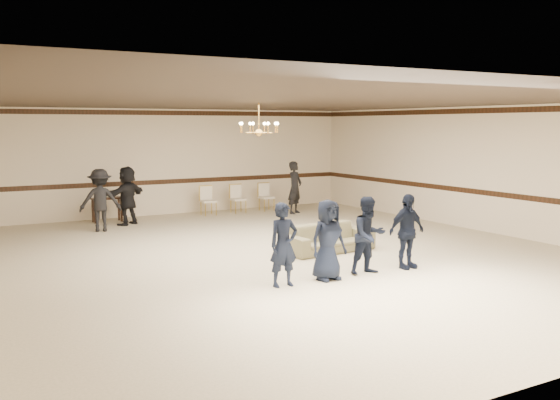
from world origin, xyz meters
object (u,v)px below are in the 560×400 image
Objects in this scene: boy_d at (407,231)px; banquet_chair_left at (208,201)px; boy_b at (328,240)px; adult_left at (100,200)px; chandelier at (259,118)px; boy_c at (369,235)px; adult_mid at (127,196)px; console_table at (107,210)px; boy_a at (284,245)px; banquet_chair_right at (267,197)px; settee at (328,238)px; banquet_chair_mid at (238,199)px; adult_right at (295,188)px.

boy_d reaches higher than banquet_chair_left.
adult_left is (-2.25, 7.08, 0.09)m from boy_b.
chandelier is at bearing 111.93° from boy_d.
adult_mid is (-2.25, 7.78, 0.09)m from boy_c.
console_table is (-2.03, 5.36, -2.53)m from chandelier.
adult_left is (-2.56, 3.89, -2.07)m from chandelier.
banquet_chair_left is at bearing 76.11° from boy_a.
banquet_chair_left is 1.00× the size of banquet_chair_right.
boy_b is 8.72m from console_table.
boy_a is at bearing -143.62° from settee.
boy_c is at bearing -104.01° from banquet_chair_right.
adult_mid is at bearing -171.09° from banquet_chair_right.
adult_mid is at bearing -162.04° from banquet_chair_left.
boy_b is 0.70× the size of settee.
banquet_chair_mid is at bearing 156.83° from adult_mid.
adult_right is (5.10, -0.40, 0.00)m from adult_mid.
chandelier reaches higher than banquet_chair_mid.
boy_a and boy_c have the same top height.
boy_c is at bearing -79.52° from chandelier.
adult_mid is at bearing -129.40° from adult_left.
boy_a is 1.73× the size of console_table.
banquet_chair_mid is 1.06× the size of console_table.
chandelier reaches higher than settee.
chandelier is 6.03m from banquet_chair_mid.
adult_right is (3.44, 4.19, -2.07)m from chandelier.
adult_mid is (0.90, 0.70, 0.00)m from adult_left.
adult_left is 1.84× the size of banquet_chair_right.
settee is 1.27× the size of adult_mid.
adult_right reaches higher than boy_d.
chandelier is 0.66× the size of boy_c.
boy_b is 8.97m from banquet_chair_right.
banquet_chair_left reaches higher than console_table.
adult_left is 1.63m from console_table.
boy_c is 8.68m from banquet_chair_right.
banquet_chair_left is at bearing 85.74° from settee.
console_table is at bearing 99.20° from boy_b.
banquet_chair_mid is at bearing 81.34° from boy_c.
settee is at bearing 53.50° from boy_b.
boy_d is 1.73× the size of console_table.
adult_mid is 5.12m from adult_right.
adult_right is at bearing -15.62° from banquet_chair_left.
banquet_chair_right is at bearing 68.08° from settee.
settee is (1.08, -1.16, -2.58)m from chandelier.
banquet_chair_left is (3.53, 1.27, -0.37)m from adult_left.
boy_c is at bearing -77.46° from console_table.
boy_d is at bearing -2.17° from boy_b.
banquet_chair_right is at bearing -154.36° from adult_left.
console_table is (-0.82, 8.54, -0.37)m from boy_a.
banquet_chair_mid is 1.00× the size of banquet_chair_right.
chandelier reaches higher than adult_right.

